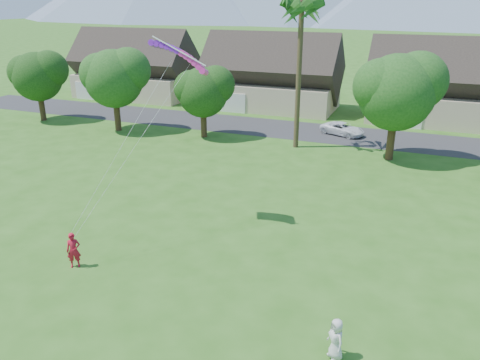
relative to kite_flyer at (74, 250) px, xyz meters
The scene contains 8 objects.
street 29.59m from the kite_flyer, 76.73° to the left, with size 90.00×7.00×0.01m, color #2D2D30.
kite_flyer is the anchor object (origin of this frame).
watcher 13.11m from the kite_flyer, ahead, with size 0.80×0.52×1.64m, color silver.
parked_car 29.86m from the kite_flyer, 74.60° to the left, with size 1.96×4.25×1.18m, color white.
houses_row 38.56m from the kite_flyer, 79.09° to the left, with size 72.75×8.19×8.86m.
tree_row 23.73m from the kite_flyer, 76.04° to the left, with size 62.27×6.67×8.45m.
fan_palm 26.15m from the kite_flyer, 78.38° to the left, with size 3.00×3.00×13.80m.
parafoil_kite 11.36m from the kite_flyer, 68.14° to the left, with size 3.40×1.23×0.50m.
Camera 1 is at (8.02, -10.30, 12.27)m, focal length 35.00 mm.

